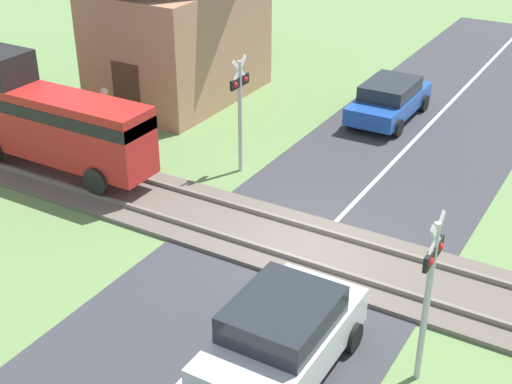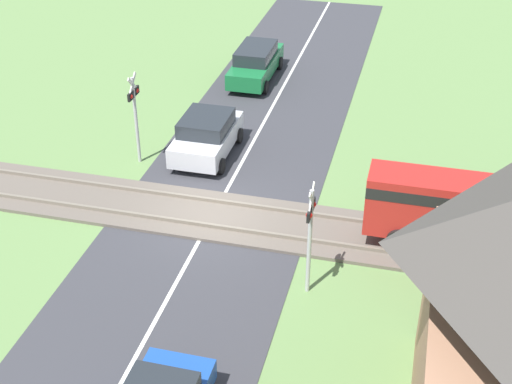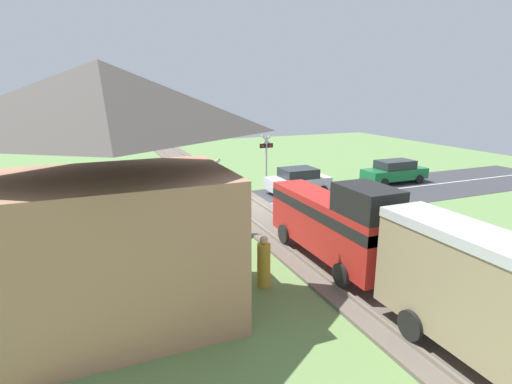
{
  "view_description": "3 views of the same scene",
  "coord_description": "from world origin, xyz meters",
  "px_view_note": "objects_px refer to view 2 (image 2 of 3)",
  "views": [
    {
      "loc": [
        -13.18,
        -6.26,
        9.32
      ],
      "look_at": [
        0.0,
        1.48,
        1.2
      ],
      "focal_mm": 50.0,
      "sensor_mm": 36.0,
      "label": 1
    },
    {
      "loc": [
        18.44,
        6.15,
        13.07
      ],
      "look_at": [
        0.0,
        1.48,
        1.2
      ],
      "focal_mm": 50.0,
      "sensor_mm": 36.0,
      "label": 2
    },
    {
      "loc": [
        7.56,
        19.49,
        6.23
      ],
      "look_at": [
        0.0,
        1.48,
        1.2
      ],
      "focal_mm": 28.0,
      "sensor_mm": 36.0,
      "label": 3
    }
  ],
  "objects_px": {
    "car_behind_queue": "(256,62)",
    "crossing_signal_west_approach": "(135,108)",
    "pedestrian_by_station": "(492,293)",
    "car_near_crossing": "(207,135)",
    "crossing_signal_east_approach": "(310,227)"
  },
  "relations": [
    {
      "from": "crossing_signal_west_approach",
      "to": "crossing_signal_east_approach",
      "type": "bearing_deg",
      "value": 52.03
    },
    {
      "from": "crossing_signal_east_approach",
      "to": "car_behind_queue",
      "type": "bearing_deg",
      "value": -160.28
    },
    {
      "from": "car_behind_queue",
      "to": "crossing_signal_west_approach",
      "type": "height_order",
      "value": "crossing_signal_west_approach"
    },
    {
      "from": "car_behind_queue",
      "to": "crossing_signal_east_approach",
      "type": "height_order",
      "value": "crossing_signal_east_approach"
    },
    {
      "from": "car_near_crossing",
      "to": "crossing_signal_east_approach",
      "type": "relative_size",
      "value": 1.09
    },
    {
      "from": "car_behind_queue",
      "to": "pedestrian_by_station",
      "type": "xyz_separation_m",
      "value": [
        14.21,
        10.08,
        -0.03
      ]
    },
    {
      "from": "crossing_signal_west_approach",
      "to": "pedestrian_by_station",
      "type": "height_order",
      "value": "crossing_signal_west_approach"
    },
    {
      "from": "crossing_signal_east_approach",
      "to": "pedestrian_by_station",
      "type": "xyz_separation_m",
      "value": [
        -0.17,
        4.93,
        -1.41
      ]
    },
    {
      "from": "crossing_signal_west_approach",
      "to": "pedestrian_by_station",
      "type": "relative_size",
      "value": 2.0
    },
    {
      "from": "car_near_crossing",
      "to": "crossing_signal_east_approach",
      "type": "distance_m",
      "value": 8.73
    },
    {
      "from": "car_near_crossing",
      "to": "pedestrian_by_station",
      "type": "xyz_separation_m",
      "value": [
        6.75,
        10.08,
        -0.04
      ]
    },
    {
      "from": "car_near_crossing",
      "to": "crossing_signal_west_approach",
      "type": "bearing_deg",
      "value": -63.76
    },
    {
      "from": "crossing_signal_west_approach",
      "to": "crossing_signal_east_approach",
      "type": "height_order",
      "value": "same"
    },
    {
      "from": "pedestrian_by_station",
      "to": "crossing_signal_east_approach",
      "type": "bearing_deg",
      "value": -88.08
    },
    {
      "from": "pedestrian_by_station",
      "to": "crossing_signal_west_approach",
      "type": "bearing_deg",
      "value": -114.5
    }
  ]
}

